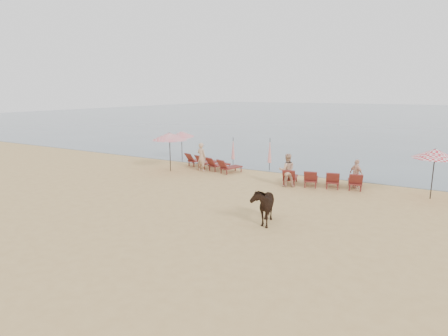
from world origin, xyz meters
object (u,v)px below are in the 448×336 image
(umbrella_closed_right, at_px, (270,151))
(beachgoer_left, at_px, (202,157))
(lounger_cluster_left, at_px, (211,163))
(umbrella_open_left_a, at_px, (170,136))
(beachgoer_right_b, at_px, (356,174))
(cow, at_px, (263,204))
(beachgoer_right_a, at_px, (287,170))
(umbrella_open_left_b, at_px, (182,134))
(umbrella_open_right, at_px, (435,154))
(umbrella_closed_left, at_px, (233,149))
(lounger_cluster_right, at_px, (322,179))

(umbrella_closed_right, height_order, beachgoer_left, umbrella_closed_right)
(lounger_cluster_left, height_order, umbrella_open_left_a, umbrella_open_left_a)
(beachgoer_right_b, bearing_deg, umbrella_closed_right, 18.65)
(cow, relative_size, beachgoer_right_b, 1.14)
(cow, distance_m, beachgoer_right_b, 7.56)
(beachgoer_right_a, bearing_deg, umbrella_open_left_b, -51.87)
(umbrella_open_right, height_order, umbrella_closed_left, umbrella_open_right)
(umbrella_open_right, relative_size, beachgoer_left, 1.32)
(beachgoer_left, relative_size, beachgoer_right_a, 1.03)
(umbrella_closed_right, bearing_deg, beachgoer_right_a, -54.45)
(umbrella_open_left_a, height_order, cow, umbrella_open_left_a)
(umbrella_open_left_b, xyz_separation_m, beachgoer_right_b, (12.66, -2.03, -1.18))
(lounger_cluster_right, relative_size, umbrella_open_left_a, 1.73)
(lounger_cluster_right, relative_size, umbrella_open_left_b, 1.91)
(lounger_cluster_left, relative_size, umbrella_open_left_a, 1.71)
(umbrella_closed_right, bearing_deg, beachgoer_left, -147.69)
(umbrella_open_right, relative_size, umbrella_closed_left, 1.23)
(lounger_cluster_left, height_order, umbrella_closed_right, umbrella_closed_right)
(lounger_cluster_left, bearing_deg, beachgoer_right_a, 0.49)
(lounger_cluster_right, distance_m, umbrella_closed_right, 4.90)
(lounger_cluster_left, distance_m, lounger_cluster_right, 7.59)
(lounger_cluster_right, bearing_deg, beachgoer_right_b, 8.12)
(umbrella_open_left_b, height_order, beachgoer_right_b, umbrella_open_left_b)
(umbrella_open_left_b, bearing_deg, cow, -35.57)
(cow, bearing_deg, beachgoer_right_b, 56.23)
(umbrella_open_left_b, distance_m, cow, 14.11)
(cow, height_order, beachgoer_left, beachgoer_left)
(beachgoer_left, bearing_deg, umbrella_closed_left, -100.30)
(umbrella_closed_left, bearing_deg, umbrella_open_left_a, -128.68)
(lounger_cluster_right, height_order, beachgoer_right_b, beachgoer_right_b)
(umbrella_open_left_a, bearing_deg, beachgoer_right_b, 23.73)
(beachgoer_left, height_order, beachgoer_right_a, beachgoer_left)
(umbrella_closed_right, xyz_separation_m, cow, (3.60, -9.21, -0.55))
(lounger_cluster_left, relative_size, umbrella_open_right, 1.77)
(umbrella_closed_left, relative_size, umbrella_closed_right, 0.93)
(beachgoer_left, bearing_deg, lounger_cluster_right, -170.32)
(lounger_cluster_left, distance_m, umbrella_closed_right, 3.86)
(lounger_cluster_right, height_order, beachgoer_left, beachgoer_left)
(umbrella_open_right, xyz_separation_m, beachgoer_right_b, (-3.48, 0.26, -1.40))
(lounger_cluster_left, xyz_separation_m, umbrella_open_right, (12.62, -0.67, 1.73))
(lounger_cluster_right, xyz_separation_m, umbrella_open_left_b, (-11.04, 2.65, 1.51))
(umbrella_open_left_b, distance_m, beachgoer_left, 4.19)
(umbrella_closed_left, bearing_deg, cow, -55.85)
(cow, xyz_separation_m, beachgoer_left, (-7.28, 6.88, 0.17))
(umbrella_closed_right, distance_m, beachgoer_right_a, 4.19)
(umbrella_closed_right, bearing_deg, lounger_cluster_left, -155.81)
(umbrella_closed_left, distance_m, beachgoer_right_b, 8.67)
(umbrella_open_left_a, xyz_separation_m, umbrella_open_right, (14.61, 1.09, -0.07))
(lounger_cluster_right, distance_m, umbrella_open_right, 5.40)
(umbrella_open_right, height_order, umbrella_closed_right, umbrella_open_right)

